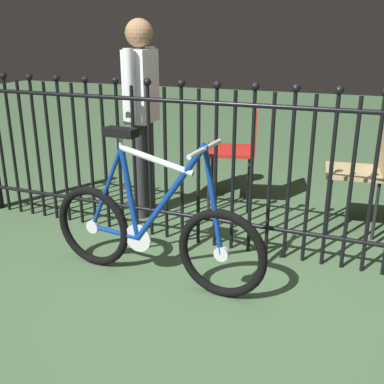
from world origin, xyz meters
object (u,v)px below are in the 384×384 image
object	(u,v)px
chair_tan	(367,163)
person_visitor	(142,104)
chair_red	(240,145)
bicycle	(153,231)

from	to	relation	value
chair_tan	person_visitor	world-z (taller)	person_visitor
chair_red	chair_tan	world-z (taller)	chair_tan
chair_red	chair_tan	size ratio (longest dim) A/B	0.98
chair_tan	person_visitor	xyz separation A→B (m)	(-1.70, -0.31, 0.38)
bicycle	person_visitor	distance (m)	1.26
person_visitor	chair_red	bearing A→B (deg)	36.04
bicycle	chair_tan	world-z (taller)	bicycle
chair_tan	bicycle	bearing A→B (deg)	-132.11
chair_tan	chair_red	bearing A→B (deg)	170.37
bicycle	chair_red	distance (m)	1.47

